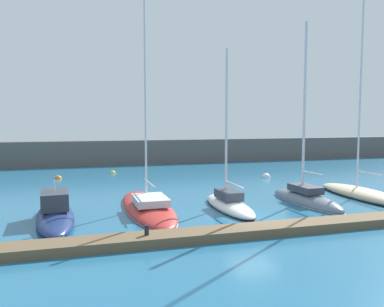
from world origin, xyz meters
TOP-DOWN VIEW (x-y plane):
  - ground_plane at (0.00, 0.00)m, footprint 120.00×120.00m
  - dock_pier at (0.00, -2.14)m, footprint 26.65×1.46m
  - breakwater_seawall at (0.00, 29.94)m, footprint 108.00×2.57m
  - motorboat_navy_nearest at (-10.18, 3.10)m, footprint 2.46×7.68m
  - sailboat_red_second at (-4.94, 4.42)m, footprint 2.89×10.50m
  - sailboat_white_third at (-0.12, 3.15)m, footprint 1.79×6.53m
  - sailboat_slate_fourth at (5.40, 3.38)m, footprint 2.22×7.26m
  - sailboat_sand_fifth at (10.33, 3.85)m, footprint 2.45×8.89m
  - mooring_buoy_yellow at (-5.64, 21.59)m, footprint 0.54×0.54m
  - mooring_buoy_white at (8.18, 14.44)m, footprint 0.82×0.82m
  - mooring_buoy_orange at (-10.85, 19.11)m, footprint 0.64×0.64m
  - dock_bollard at (-6.09, -2.14)m, footprint 0.20×0.20m

SIDE VIEW (x-z plane):
  - ground_plane at x=0.00m, z-range 0.00..0.00m
  - mooring_buoy_yellow at x=-5.64m, z-range -0.27..0.27m
  - mooring_buoy_white at x=8.18m, z-range -0.41..0.41m
  - mooring_buoy_orange at x=-10.85m, z-range -0.32..0.32m
  - dock_pier at x=0.00m, z-range 0.00..0.42m
  - sailboat_red_second at x=-4.94m, z-range -9.88..10.34m
  - sailboat_slate_fourth at x=5.40m, z-range -5.79..6.40m
  - sailboat_white_third at x=-0.12m, z-range -4.68..5.34m
  - sailboat_sand_fifth at x=10.33m, z-range -9.25..9.93m
  - motorboat_navy_nearest at x=-10.18m, z-range -0.84..1.64m
  - dock_bollard at x=-6.09m, z-range 0.42..0.86m
  - breakwater_seawall at x=0.00m, z-range 0.00..2.98m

